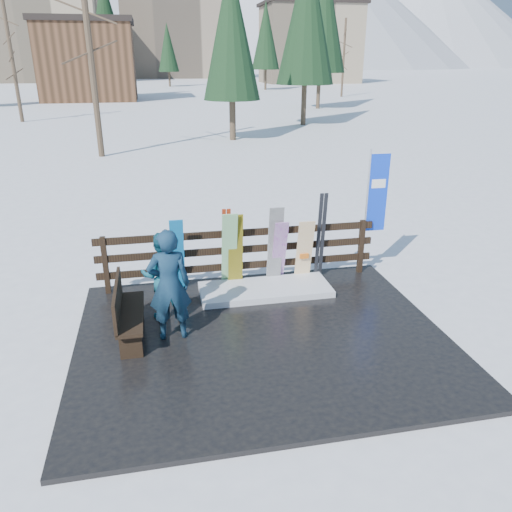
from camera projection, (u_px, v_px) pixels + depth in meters
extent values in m
plane|color=white|center=(262.00, 340.00, 8.25)|extent=(700.00, 700.00, 0.00)
cube|color=black|center=(262.00, 338.00, 8.23)|extent=(6.00, 5.00, 0.08)
cube|color=black|center=(106.00, 265.00, 9.53)|extent=(0.10, 0.10, 1.15)
cube|color=black|center=(174.00, 260.00, 9.77)|extent=(0.10, 0.10, 1.15)
cube|color=black|center=(239.00, 255.00, 10.01)|extent=(0.10, 0.10, 1.15)
cube|color=black|center=(302.00, 251.00, 10.25)|extent=(0.10, 0.10, 1.15)
cube|color=black|center=(361.00, 246.00, 10.49)|extent=(0.10, 0.10, 1.15)
cube|color=black|center=(240.00, 266.00, 10.09)|extent=(5.60, 0.05, 0.14)
cube|color=black|center=(239.00, 250.00, 9.97)|extent=(5.60, 0.05, 0.14)
cube|color=black|center=(239.00, 233.00, 9.84)|extent=(5.60, 0.05, 0.14)
cube|color=white|center=(265.00, 290.00, 9.73)|extent=(2.53, 1.00, 0.12)
cube|color=black|center=(131.00, 313.00, 8.00)|extent=(0.40, 1.50, 0.06)
cube|color=black|center=(131.00, 345.00, 7.53)|extent=(0.34, 0.06, 0.45)
cube|color=black|center=(133.00, 309.00, 8.62)|extent=(0.34, 0.06, 0.45)
cube|color=black|center=(117.00, 299.00, 7.86)|extent=(0.05, 1.50, 0.50)
cube|color=#1177C0|center=(178.00, 255.00, 9.52)|extent=(0.25, 0.39, 1.52)
cube|color=white|center=(229.00, 250.00, 9.69)|extent=(0.29, 0.41, 1.58)
cube|color=gold|center=(236.00, 251.00, 9.72)|extent=(0.28, 0.22, 1.53)
cube|color=silver|center=(279.00, 252.00, 9.92)|extent=(0.27, 0.42, 1.35)
cube|color=black|center=(275.00, 246.00, 9.85)|extent=(0.29, 0.26, 1.63)
cube|color=white|center=(304.00, 251.00, 10.02)|extent=(0.33, 0.29, 1.32)
cube|color=#A83014|center=(224.00, 248.00, 9.72)|extent=(0.07, 0.29, 1.64)
cube|color=#A83014|center=(228.00, 247.00, 9.74)|extent=(0.07, 0.29, 1.64)
cube|color=black|center=(319.00, 237.00, 10.05)|extent=(0.08, 0.19, 1.83)
cube|color=black|center=(323.00, 236.00, 10.06)|extent=(0.08, 0.19, 1.83)
cylinder|color=silver|center=(366.00, 213.00, 10.29)|extent=(0.04, 0.04, 2.60)
cube|color=#0D3AE1|center=(378.00, 193.00, 10.18)|extent=(0.42, 0.02, 1.60)
imported|color=navy|center=(169.00, 285.00, 7.86)|extent=(0.69, 0.46, 1.86)
imported|color=#114E65|center=(163.00, 276.00, 8.55)|extent=(0.85, 0.71, 1.57)
cube|color=tan|center=(43.00, 35.00, 101.15)|extent=(22.00, 14.00, 18.00)
cube|color=gray|center=(176.00, 31.00, 123.84)|extent=(26.00, 16.00, 22.00)
cube|color=tan|center=(310.00, 45.00, 97.84)|extent=(18.00, 12.00, 14.00)
cube|color=black|center=(311.00, 4.00, 95.17)|extent=(18.90, 12.60, 0.60)
cube|color=brown|center=(88.00, 63.00, 55.44)|extent=(10.00, 8.00, 8.00)
cube|color=black|center=(83.00, 20.00, 53.86)|extent=(10.50, 8.40, 0.60)
cylinder|color=#382B1E|center=(87.00, 23.00, 21.79)|extent=(0.28, 0.28, 11.60)
cone|color=black|center=(232.00, 57.00, 27.23)|extent=(3.20, 3.20, 8.89)
cone|color=black|center=(306.00, 41.00, 33.43)|extent=(3.94, 3.94, 10.95)
cylinder|color=#382B1E|center=(12.00, 62.00, 35.67)|extent=(0.28, 0.28, 8.39)
cone|color=black|center=(321.00, 35.00, 44.95)|extent=(4.62, 4.62, 12.84)
cylinder|color=#382B1E|center=(344.00, 58.00, 60.82)|extent=(0.28, 0.28, 8.97)
cone|color=black|center=(108.00, 40.00, 59.43)|extent=(4.71, 4.71, 13.09)
cone|color=black|center=(266.00, 48.00, 74.69)|extent=(4.24, 4.24, 11.79)
cone|color=black|center=(168.00, 57.00, 84.34)|extent=(3.47, 3.47, 9.64)
cone|color=white|center=(423.00, 10.00, 329.60)|extent=(180.00, 180.00, 70.00)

